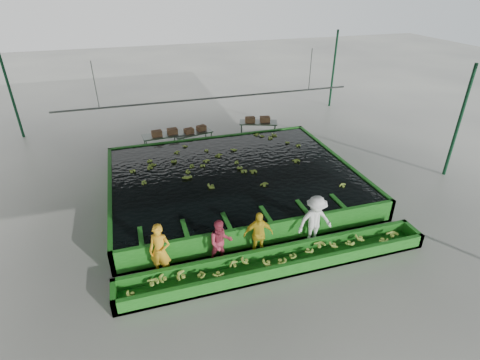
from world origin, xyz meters
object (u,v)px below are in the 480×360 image
object	(u,v)px
worker_a	(160,251)
box_stack_mid	(195,132)
worker_b	(221,242)
box_stack_right	(257,122)
packing_table_left	(164,143)
packing_table_mid	(193,140)
packing_table_right	(258,130)
flotation_tank	(233,180)
worker_c	(258,234)
worker_d	(315,221)
box_stack_left	(165,135)
sorting_trough	(279,262)

from	to	relation	value
worker_a	box_stack_mid	size ratio (longest dim) A/B	1.53
worker_b	box_stack_right	size ratio (longest dim) A/B	1.17
worker_a	box_stack_mid	xyz separation A→B (m)	(2.86, 9.13, -0.00)
box_stack_right	packing_table_left	bearing A→B (deg)	-175.99
worker_b	packing_table_mid	world-z (taller)	worker_b
packing_table_right	box_stack_right	world-z (taller)	box_stack_right
flotation_tank	worker_c	distance (m)	4.34
worker_d	packing_table_mid	bearing A→B (deg)	105.05
worker_b	worker_d	bearing A→B (deg)	1.16
worker_c	packing_table_left	size ratio (longest dim) A/B	0.79
packing_table_mid	box_stack_left	world-z (taller)	box_stack_left
worker_b	packing_table_left	bearing A→B (deg)	95.14
worker_a	worker_b	distance (m)	1.85
worker_b	box_stack_mid	bearing A→B (deg)	84.83
flotation_tank	worker_c	world-z (taller)	worker_c
packing_table_mid	packing_table_left	bearing A→B (deg)	179.50
flotation_tank	packing_table_right	bearing A→B (deg)	60.12
packing_table_left	packing_table_mid	size ratio (longest dim) A/B	1.06
flotation_tank	worker_b	world-z (taller)	worker_b
worker_c	box_stack_left	size ratio (longest dim) A/B	1.27
box_stack_mid	worker_c	bearing A→B (deg)	-88.56
worker_b	box_stack_right	bearing A→B (deg)	65.40
worker_c	packing_table_left	distance (m)	9.29
flotation_tank	packing_table_left	xyz separation A→B (m)	(-2.28, 4.79, 0.03)
packing_table_left	sorting_trough	bearing A→B (deg)	-77.00
box_stack_right	packing_table_right	bearing A→B (deg)	-4.11
packing_table_mid	flotation_tank	bearing A→B (deg)	-80.69
worker_b	packing_table_right	bearing A→B (deg)	65.15
worker_d	box_stack_left	world-z (taller)	worker_d
flotation_tank	box_stack_mid	xyz separation A→B (m)	(-0.64, 4.83, 0.45)
box_stack_mid	worker_d	bearing A→B (deg)	-76.29
packing_table_left	worker_a	bearing A→B (deg)	-97.63
flotation_tank	worker_c	size ratio (longest dim) A/B	6.08
worker_a	packing_table_left	size ratio (longest dim) A/B	0.87
flotation_tank	packing_table_right	distance (m)	5.94
worker_b	packing_table_right	distance (m)	10.52
worker_d	packing_table_right	world-z (taller)	worker_d
worker_d	box_stack_right	bearing A→B (deg)	82.45
flotation_tank	worker_b	distance (m)	4.62
worker_d	packing_table_mid	world-z (taller)	worker_d
packing_table_left	box_stack_left	world-z (taller)	box_stack_left
flotation_tank	worker_c	xyz separation A→B (m)	(-0.41, -4.30, 0.37)
worker_c	worker_d	xyz separation A→B (m)	(2.00, 0.00, 0.11)
box_stack_mid	packing_table_right	bearing A→B (deg)	5.14
worker_b	packing_table_left	world-z (taller)	worker_b
worker_a	packing_table_mid	bearing A→B (deg)	98.02
sorting_trough	worker_b	bearing A→B (deg)	154.15
worker_b	packing_table_right	xyz separation A→B (m)	(4.61, 9.45, -0.32)
flotation_tank	worker_a	bearing A→B (deg)	-129.16
sorting_trough	packing_table_left	xyz separation A→B (m)	(-2.28, 9.89, 0.23)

